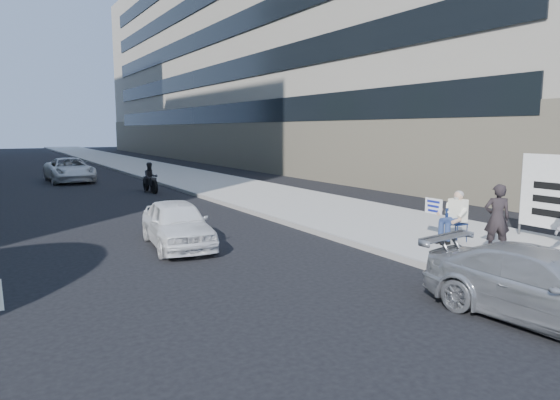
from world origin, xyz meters
TOP-DOWN VIEW (x-y plane):
  - ground at (0.00, 0.00)m, footprint 160.00×160.00m
  - near_sidewalk at (4.00, 20.00)m, footprint 5.00×120.00m
  - near_building at (17.00, 32.00)m, footprint 14.00×70.00m
  - seated_protester at (3.53, 0.30)m, footprint 0.83×1.12m
  - pedestrian_woman at (3.55, -0.93)m, footprint 0.69×0.66m
  - parked_sedan at (0.80, -3.87)m, footprint 2.04×4.07m
  - white_sedan_near at (-2.43, 3.98)m, footprint 1.79×3.64m
  - white_sedan_far at (-2.49, 22.49)m, footprint 2.40×4.97m
  - motorcycle at (0.13, 15.32)m, footprint 0.71×2.04m

SIDE VIEW (x-z plane):
  - ground at x=0.00m, z-range 0.00..0.00m
  - near_sidewalk at x=4.00m, z-range 0.00..0.15m
  - parked_sedan at x=0.80m, z-range 0.00..1.13m
  - white_sedan_near at x=-2.43m, z-range 0.00..1.20m
  - motorcycle at x=0.13m, z-range -0.08..1.35m
  - white_sedan_far at x=-2.49m, z-range 0.00..1.36m
  - seated_protester at x=3.53m, z-range 0.22..1.53m
  - pedestrian_woman at x=3.55m, z-range 0.15..1.74m
  - near_building at x=17.00m, z-range 0.00..20.00m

